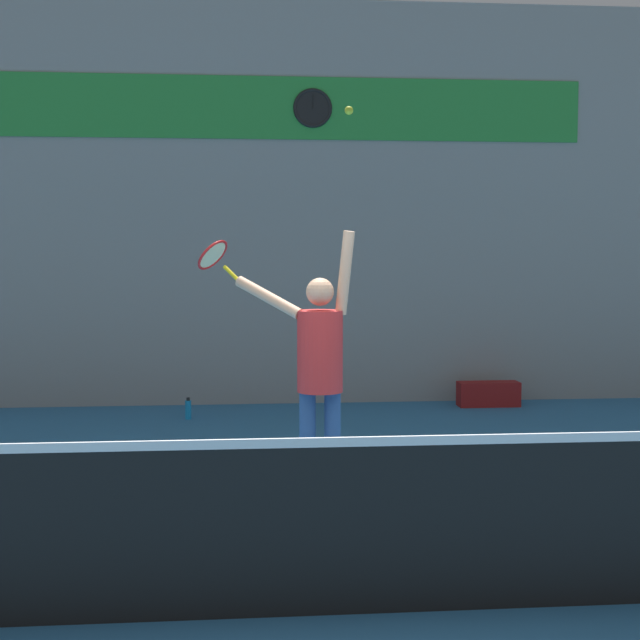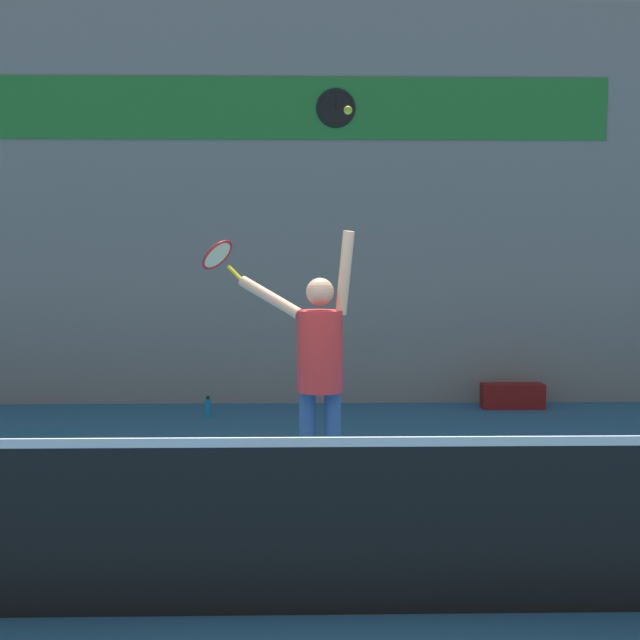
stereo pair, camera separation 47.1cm
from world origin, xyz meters
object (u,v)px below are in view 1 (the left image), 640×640
at_px(scoreboard_clock, 313,108).
at_px(water_bottle, 188,409).
at_px(equipment_bag, 488,394).
at_px(tennis_racket, 214,256).
at_px(tennis_player, 319,361).
at_px(tennis_ball, 349,110).

xyz_separation_m(scoreboard_clock, water_bottle, (-1.51, -0.91, -3.56)).
xyz_separation_m(water_bottle, equipment_bag, (3.66, 0.52, 0.04)).
bearing_deg(water_bottle, tennis_racket, -82.00).
relative_size(scoreboard_clock, tennis_player, 0.23).
relative_size(tennis_ball, water_bottle, 0.26).
bearing_deg(equipment_bag, tennis_racket, -135.00).
bearing_deg(tennis_player, water_bottle, 110.43).
bearing_deg(scoreboard_clock, water_bottle, -148.88).
bearing_deg(tennis_ball, water_bottle, 112.92).
bearing_deg(tennis_ball, scoreboard_clock, 88.94).
xyz_separation_m(tennis_racket, equipment_bag, (3.28, 3.28, -1.73)).
bearing_deg(equipment_bag, water_bottle, -171.85).
distance_m(tennis_racket, water_bottle, 3.29).
relative_size(tennis_racket, water_bottle, 1.64).
bearing_deg(scoreboard_clock, equipment_bag, -10.17).
relative_size(scoreboard_clock, tennis_ball, 7.42).
relative_size(tennis_player, water_bottle, 8.36).
height_order(scoreboard_clock, tennis_racket, scoreboard_clock).
bearing_deg(equipment_bag, scoreboard_clock, 169.83).
xyz_separation_m(tennis_player, tennis_racket, (-0.83, 0.50, 0.81)).
height_order(tennis_racket, tennis_ball, tennis_ball).
distance_m(tennis_player, water_bottle, 3.60).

